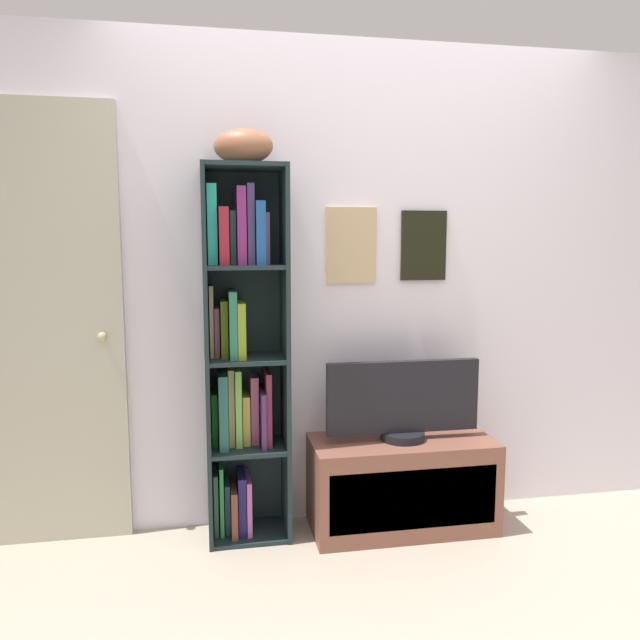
% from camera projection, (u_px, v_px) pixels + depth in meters
% --- Properties ---
extents(back_wall, '(4.80, 0.08, 2.44)m').
position_uv_depth(back_wall, '(360.00, 286.00, 3.16)').
color(back_wall, silver).
rests_on(back_wall, ground).
extents(bookshelf, '(0.39, 0.29, 1.80)m').
position_uv_depth(bookshelf, '(241.00, 355.00, 2.95)').
color(bookshelf, '#1A292B').
rests_on(bookshelf, ground).
extents(football, '(0.31, 0.24, 0.16)m').
position_uv_depth(football, '(243.00, 146.00, 2.80)').
color(football, '#94593B').
rests_on(football, bookshelf).
extents(tv_stand, '(0.92, 0.40, 0.46)m').
position_uv_depth(tv_stand, '(402.00, 484.00, 3.09)').
color(tv_stand, brown).
rests_on(tv_stand, ground).
extents(television, '(0.77, 0.22, 0.40)m').
position_uv_depth(television, '(403.00, 401.00, 3.04)').
color(television, black).
rests_on(television, tv_stand).
extents(door, '(0.80, 0.09, 2.09)m').
position_uv_depth(door, '(35.00, 329.00, 2.85)').
color(door, '#B4B099').
rests_on(door, ground).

